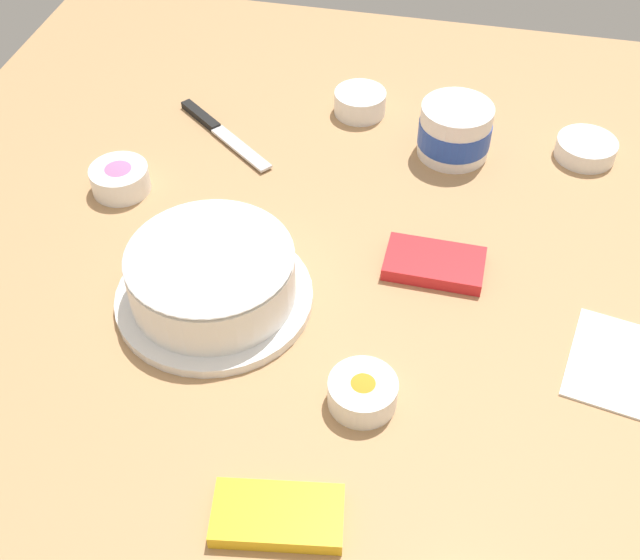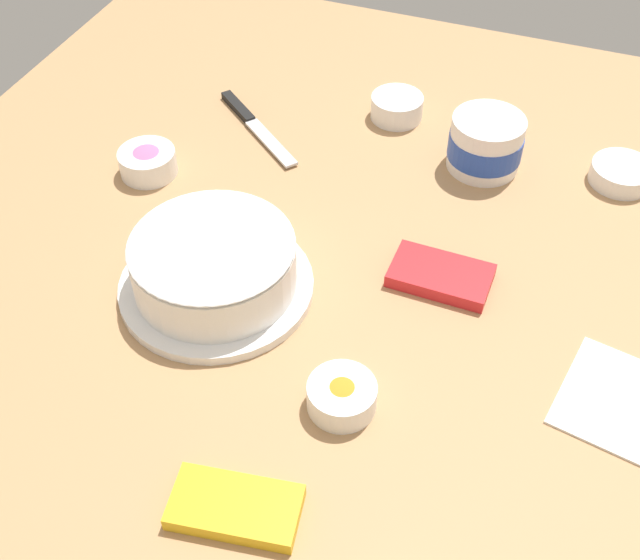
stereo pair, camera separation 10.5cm
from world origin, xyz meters
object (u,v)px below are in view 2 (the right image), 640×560
(spreading_knife, at_px, (251,121))
(candy_box_upper, at_px, (235,507))
(frosted_cake, at_px, (214,266))
(paper_napkin, at_px, (627,403))
(sprinkle_bowl_blue, at_px, (397,106))
(candy_box_lower, at_px, (441,276))
(frosting_tub, at_px, (486,143))
(sprinkle_bowl_yellow, at_px, (621,173))
(sprinkle_bowl_orange, at_px, (342,395))
(sprinkle_bowl_pink, at_px, (147,161))

(spreading_knife, bearing_deg, candy_box_upper, 112.72)
(frosted_cake, xyz_separation_m, candy_box_upper, (-0.16, 0.29, -0.03))
(candy_box_upper, relative_size, paper_napkin, 0.92)
(sprinkle_bowl_blue, height_order, candy_box_lower, sprinkle_bowl_blue)
(frosting_tub, distance_m, sprinkle_bowl_yellow, 0.21)
(sprinkle_bowl_orange, xyz_separation_m, candy_box_upper, (0.06, 0.17, -0.01))
(frosted_cake, height_order, candy_box_upper, frosted_cake)
(sprinkle_bowl_yellow, bearing_deg, sprinkle_bowl_orange, 64.47)
(frosting_tub, xyz_separation_m, sprinkle_bowl_orange, (0.05, 0.51, -0.02))
(frosting_tub, bearing_deg, sprinkle_bowl_yellow, -170.29)
(spreading_knife, xyz_separation_m, sprinkle_bowl_orange, (-0.33, 0.49, 0.01))
(spreading_knife, relative_size, sprinkle_bowl_pink, 2.21)
(spreading_knife, height_order, sprinkle_bowl_orange, sprinkle_bowl_orange)
(sprinkle_bowl_pink, relative_size, sprinkle_bowl_orange, 1.07)
(frosting_tub, xyz_separation_m, paper_napkin, (-0.26, 0.39, -0.04))
(frosting_tub, relative_size, candy_box_upper, 0.83)
(frosted_cake, bearing_deg, sprinkle_bowl_yellow, -138.39)
(sprinkle_bowl_orange, bearing_deg, sprinkle_bowl_pink, -35.86)
(sprinkle_bowl_orange, height_order, paper_napkin, sprinkle_bowl_orange)
(sprinkle_bowl_blue, xyz_separation_m, candy_box_upper, (-0.05, 0.76, -0.01))
(sprinkle_bowl_yellow, distance_m, paper_napkin, 0.43)
(candy_box_lower, bearing_deg, frosted_cake, 24.86)
(sprinkle_bowl_orange, xyz_separation_m, paper_napkin, (-0.32, -0.12, -0.02))
(sprinkle_bowl_yellow, distance_m, candy_box_upper, 0.79)
(sprinkle_bowl_yellow, distance_m, candy_box_lower, 0.37)
(sprinkle_bowl_orange, relative_size, candy_box_lower, 0.61)
(sprinkle_bowl_pink, relative_size, sprinkle_bowl_blue, 1.02)
(frosted_cake, bearing_deg, spreading_knife, -72.88)
(sprinkle_bowl_yellow, bearing_deg, sprinkle_bowl_pink, 18.89)
(candy_box_lower, bearing_deg, sprinkle_bowl_pink, -7.05)
(frosted_cake, height_order, sprinkle_bowl_orange, frosted_cake)
(sprinkle_bowl_pink, bearing_deg, sprinkle_bowl_blue, -138.56)
(candy_box_lower, bearing_deg, sprinkle_bowl_blue, -63.20)
(frosted_cake, relative_size, paper_napkin, 1.75)
(frosting_tub, height_order, candy_box_upper, frosting_tub)
(spreading_knife, bearing_deg, frosting_tub, -176.08)
(spreading_knife, bearing_deg, sprinkle_bowl_yellow, -174.04)
(paper_napkin, bearing_deg, sprinkle_bowl_blue, -47.83)
(candy_box_upper, bearing_deg, sprinkle_bowl_yellow, -123.10)
(sprinkle_bowl_pink, distance_m, candy_box_lower, 0.49)
(frosting_tub, bearing_deg, spreading_knife, 3.92)
(candy_box_lower, bearing_deg, frosting_tub, -88.30)
(spreading_knife, bearing_deg, sprinkle_bowl_orange, 124.49)
(spreading_knife, xyz_separation_m, candy_box_upper, (-0.27, 0.66, 0.00))
(sprinkle_bowl_yellow, height_order, candy_box_upper, sprinkle_bowl_yellow)
(paper_napkin, bearing_deg, sprinkle_bowl_yellow, -82.80)
(sprinkle_bowl_orange, relative_size, paper_napkin, 0.55)
(frosted_cake, relative_size, sprinkle_bowl_pink, 2.94)
(frosted_cake, bearing_deg, frosting_tub, -124.94)
(sprinkle_bowl_pink, xyz_separation_m, sprinkle_bowl_blue, (-0.32, -0.28, -0.00))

